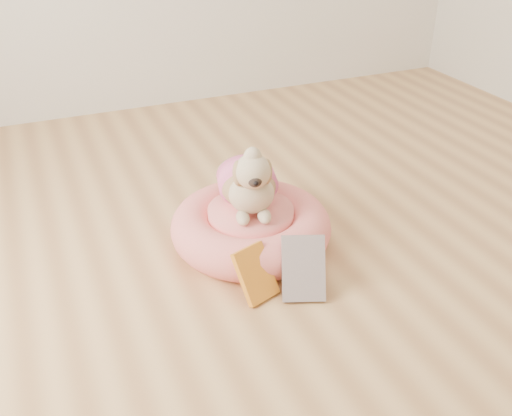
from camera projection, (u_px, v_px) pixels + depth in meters
name	position (u px, v px, depth m)	size (l,w,h in m)	color
floor	(360.00, 332.00, 1.79)	(4.50, 4.50, 0.00)	#B17C49
pet_bed	(251.00, 227.00, 2.18)	(0.61, 0.61, 0.16)	#F35F6D
dog	(248.00, 170.00, 2.10)	(0.27, 0.39, 0.29)	brown
book_yellow	(255.00, 274.00, 1.91)	(0.12, 0.02, 0.19)	gold
book_white	(303.00, 268.00, 1.91)	(0.14, 0.02, 0.22)	white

